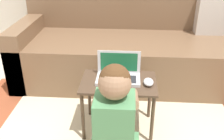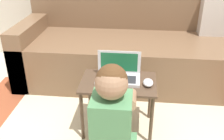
{
  "view_description": "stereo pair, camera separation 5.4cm",
  "coord_description": "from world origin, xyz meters",
  "px_view_note": "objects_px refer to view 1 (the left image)",
  "views": [
    {
      "loc": [
        0.16,
        -1.38,
        1.26
      ],
      "look_at": [
        0.05,
        0.21,
        0.46
      ],
      "focal_mm": 42.0,
      "sensor_mm": 36.0,
      "label": 1
    },
    {
      "loc": [
        0.22,
        -1.38,
        1.26
      ],
      "look_at": [
        0.05,
        0.21,
        0.46
      ],
      "focal_mm": 42.0,
      "sensor_mm": 36.0,
      "label": 2
    }
  ],
  "objects_px": {
    "laptop_desk": "(119,89)",
    "laptop": "(118,75)",
    "couch": "(137,46)",
    "computer_mouse": "(148,82)",
    "person_seated": "(114,131)"
  },
  "relations": [
    {
      "from": "couch",
      "to": "laptop",
      "type": "distance_m",
      "value": 0.85
    },
    {
      "from": "laptop_desk",
      "to": "computer_mouse",
      "type": "distance_m",
      "value": 0.21
    },
    {
      "from": "laptop_desk",
      "to": "laptop",
      "type": "relative_size",
      "value": 1.72
    },
    {
      "from": "person_seated",
      "to": "couch",
      "type": "bearing_deg",
      "value": 83.52
    },
    {
      "from": "laptop",
      "to": "computer_mouse",
      "type": "relative_size",
      "value": 3.02
    },
    {
      "from": "couch",
      "to": "computer_mouse",
      "type": "xyz_separation_m",
      "value": [
        0.06,
        -0.89,
        0.1
      ]
    },
    {
      "from": "couch",
      "to": "person_seated",
      "type": "distance_m",
      "value": 1.28
    },
    {
      "from": "laptop",
      "to": "person_seated",
      "type": "bearing_deg",
      "value": -89.75
    },
    {
      "from": "computer_mouse",
      "to": "laptop",
      "type": "bearing_deg",
      "value": 163.55
    },
    {
      "from": "laptop_desk",
      "to": "computer_mouse",
      "type": "relative_size",
      "value": 5.18
    },
    {
      "from": "person_seated",
      "to": "laptop",
      "type": "bearing_deg",
      "value": 90.25
    },
    {
      "from": "person_seated",
      "to": "computer_mouse",
      "type": "bearing_deg",
      "value": 62.41
    },
    {
      "from": "laptop",
      "to": "laptop_desk",
      "type": "bearing_deg",
      "value": -83.12
    },
    {
      "from": "laptop_desk",
      "to": "computer_mouse",
      "type": "height_order",
      "value": "computer_mouse"
    },
    {
      "from": "laptop_desk",
      "to": "laptop",
      "type": "distance_m",
      "value": 0.1
    }
  ]
}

